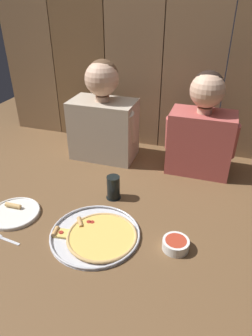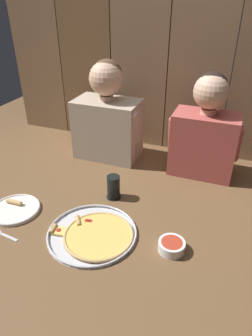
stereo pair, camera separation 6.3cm
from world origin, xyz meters
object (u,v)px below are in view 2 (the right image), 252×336
Objects in this scene: dinner_plate at (15,209)px; diner_left at (107,116)px; drinking_glass at (113,187)px; dipping_bowl at (172,246)px; pizza_tray at (95,234)px; diner_right at (206,130)px.

diner_left is at bearing 74.38° from dinner_plate.
dinner_plate is 0.49m from drinking_glass.
dipping_bowl is 0.19× the size of diner_left.
diner_left is (-0.24, 0.70, 0.26)m from pizza_tray.
diner_right is (0.37, 0.41, 0.20)m from drinking_glass.
dipping_bowl is (0.36, -0.26, -0.04)m from drinking_glass.
pizza_tray is at bearing -115.95° from diner_right.
diner_right reaches higher than dinner_plate.
diner_left reaches higher than dinner_plate.
diner_left is (-0.21, 0.41, 0.21)m from drinking_glass.
diner_left is at bearing 117.06° from drinking_glass.
dinner_plate is at bearing -138.56° from diner_right.
drinking_glass is at bearing 96.36° from pizza_tray.
dipping_bowl is at bearing -90.82° from diner_right.
drinking_glass is at bearing -62.94° from diner_left.
dinner_plate is 1.92× the size of drinking_glass.
diner_left reaches higher than dipping_bowl.
drinking_glass is 0.21× the size of diner_left.
dipping_bowl reaches higher than pizza_tray.
diner_right is at bearing 47.71° from drinking_glass.
pizza_tray is 3.56× the size of dipping_bowl.
dinner_plate is at bearing -178.71° from dipping_bowl.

